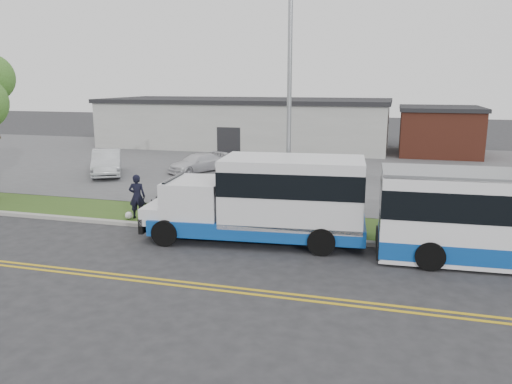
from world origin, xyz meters
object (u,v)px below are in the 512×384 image
(shuttle_bus, at_px, (270,197))
(parked_car_a, at_px, (107,162))
(pedestrian, at_px, (137,196))
(parked_car_b, at_px, (197,163))
(streetlight_near, at_px, (289,97))

(shuttle_bus, bearing_deg, parked_car_a, 137.53)
(pedestrian, xyz_separation_m, parked_car_a, (-6.83, 8.64, -0.16))
(pedestrian, bearing_deg, parked_car_b, -96.14)
(streetlight_near, relative_size, parked_car_b, 2.35)
(streetlight_near, height_order, pedestrian, streetlight_near)
(parked_car_a, bearing_deg, parked_car_b, -3.15)
(parked_car_b, bearing_deg, parked_car_a, -123.59)
(shuttle_bus, relative_size, parked_car_b, 2.08)
(streetlight_near, xyz_separation_m, parked_car_b, (-8.15, 10.33, -4.55))
(pedestrian, bearing_deg, streetlight_near, 172.14)
(pedestrian, height_order, parked_car_a, pedestrian)
(streetlight_near, height_order, parked_car_a, streetlight_near)
(shuttle_bus, distance_m, parked_car_a, 16.32)
(pedestrian, relative_size, parked_car_a, 0.40)
(streetlight_near, bearing_deg, parked_car_b, 128.27)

